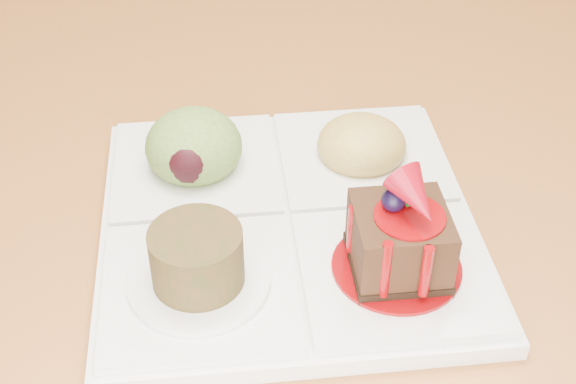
{
  "coord_description": "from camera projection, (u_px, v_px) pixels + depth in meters",
  "views": [
    {
      "loc": [
        -0.04,
        -1.15,
        1.11
      ],
      "look_at": [
        -0.07,
        -0.75,
        0.79
      ],
      "focal_mm": 50.0,
      "sensor_mm": 36.0,
      "label": 1
    }
  ],
  "objects": [
    {
      "name": "sampler_plate",
      "position": [
        285.0,
        207.0,
        0.53
      ],
      "size": [
        0.28,
        0.28,
        0.1
      ],
      "rotation": [
        0.0,
        0.0,
        0.17
      ],
      "color": "silver",
      "rests_on": "dining_table"
    },
    {
      "name": "ground",
      "position": [
        344.0,
        264.0,
        1.59
      ],
      "size": [
        6.0,
        6.0,
        0.0
      ],
      "primitive_type": "plane",
      "color": "brown"
    }
  ]
}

